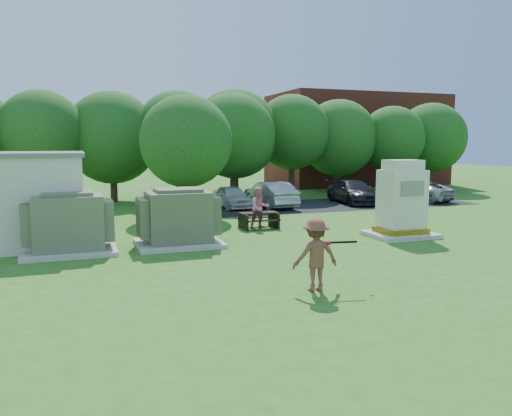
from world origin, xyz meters
name	(u,v)px	position (x,y,z in m)	size (l,w,h in m)	color
ground	(301,267)	(0.00, 0.00, 0.00)	(120.00, 120.00, 0.00)	#2D6619
brick_building	(356,140)	(18.00, 27.00, 4.00)	(15.00, 8.00, 8.00)	maroon
parking_strip	(312,205)	(7.00, 13.50, 0.01)	(20.00, 6.00, 0.01)	#232326
transformer_left	(69,224)	(-6.50, 4.50, 0.97)	(3.00, 2.40, 2.07)	beige
transformer_right	(178,219)	(-2.80, 4.50, 0.97)	(3.00, 2.40, 2.07)	beige
generator_cabinet	(402,203)	(5.81, 3.21, 1.33)	(2.49, 2.04, 3.03)	beige
picnic_table	(259,218)	(1.18, 6.95, 0.44)	(1.64, 1.23, 0.70)	black
batter	(316,255)	(-0.68, -2.27, 0.92)	(1.18, 0.68, 1.83)	brown
person_by_generator	(412,211)	(6.83, 3.90, 0.89)	(0.65, 0.43, 1.79)	black
person_at_picnic	(260,208)	(1.25, 7.02, 0.90)	(0.87, 0.68, 1.80)	pink
car_white	(232,197)	(2.14, 14.04, 0.64)	(1.51, 3.76, 1.28)	silver
car_silver_a	(270,194)	(4.32, 13.57, 0.74)	(1.58, 4.52, 1.49)	#9E9FA3
car_dark	(353,192)	(9.88, 13.69, 0.71)	(2.00, 4.91, 1.43)	black
car_silver_b	(417,191)	(14.32, 13.33, 0.63)	(2.10, 4.56, 1.27)	#A8A9AD
batting_equipment	(342,243)	(0.01, -2.33, 1.19)	(1.35, 0.29, 0.16)	black
tree_row	(206,136)	(1.75, 18.50, 4.15)	(41.30, 13.30, 7.30)	#47301E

